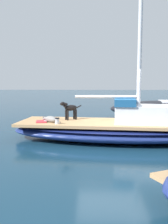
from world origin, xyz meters
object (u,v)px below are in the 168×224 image
(sailboat_main, at_px, (112,131))
(dog_black, at_px, (70,109))
(deck_winch, at_px, (57,121))
(dog_grey, at_px, (50,119))
(deck_towel, at_px, (41,122))

(sailboat_main, relative_size, dog_black, 9.38)
(deck_winch, bearing_deg, sailboat_main, 104.83)
(dog_grey, distance_m, deck_towel, 0.34)
(dog_grey, bearing_deg, dog_black, 132.15)
(deck_winch, bearing_deg, dog_black, 160.12)
(dog_grey, relative_size, deck_winch, 3.57)
(dog_grey, height_order, deck_towel, dog_grey)
(dog_black, relative_size, deck_towel, 1.42)
(sailboat_main, height_order, dog_grey, dog_grey)
(deck_winch, height_order, deck_towel, deck_winch)
(dog_black, distance_m, dog_grey, 0.93)
(dog_grey, xyz_separation_m, deck_winch, (0.39, 0.29, -0.01))
(dog_black, xyz_separation_m, deck_winch, (0.98, -0.35, -0.32))
(dog_black, xyz_separation_m, dog_grey, (0.59, -0.65, -0.32))
(sailboat_main, xyz_separation_m, deck_winch, (0.50, -1.89, 0.42))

